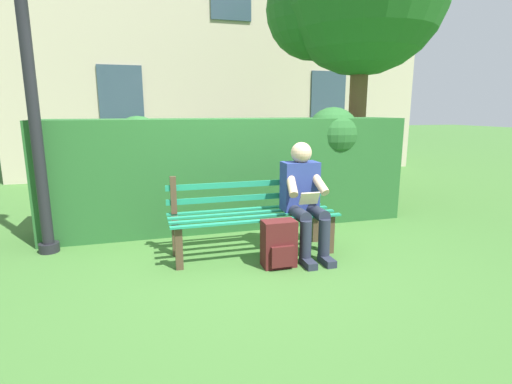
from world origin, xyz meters
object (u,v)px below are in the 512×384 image
lamp_post (26,49)px  person_seated (304,196)px  backpack (279,244)px  park_bench (252,214)px

lamp_post → person_seated: bearing=163.7°
backpack → lamp_post: 3.09m
backpack → lamp_post: size_ratio=0.14×
person_seated → backpack: (0.37, 0.29, -0.39)m
park_bench → backpack: park_bench is taller
person_seated → lamp_post: size_ratio=0.35×
park_bench → person_seated: (-0.52, 0.17, 0.20)m
park_bench → lamp_post: lamp_post is taller
person_seated → backpack: 0.61m
person_seated → backpack: person_seated is taller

